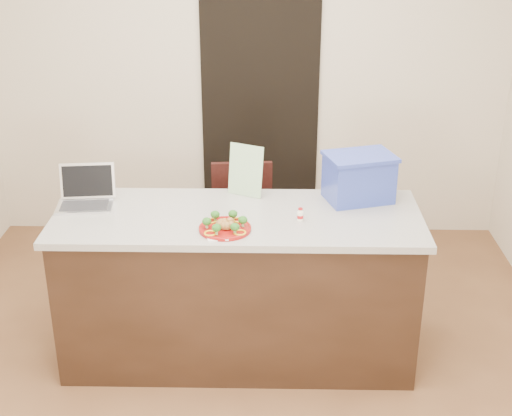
{
  "coord_description": "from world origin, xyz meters",
  "views": [
    {
      "loc": [
        0.18,
        -3.36,
        2.57
      ],
      "look_at": [
        0.1,
        0.2,
        0.98
      ],
      "focal_mm": 50.0,
      "sensor_mm": 36.0,
      "label": 1
    }
  ],
  "objects_px": {
    "napkin": "(221,234)",
    "blue_box": "(359,177)",
    "island": "(238,286)",
    "plate": "(225,228)",
    "chair": "(242,223)",
    "yogurt_bottle": "(300,215)",
    "laptop": "(86,194)"
  },
  "relations": [
    {
      "from": "yogurt_bottle",
      "to": "laptop",
      "type": "relative_size",
      "value": 0.22
    },
    {
      "from": "napkin",
      "to": "yogurt_bottle",
      "type": "xyz_separation_m",
      "value": [
        0.42,
        0.19,
        0.03
      ]
    },
    {
      "from": "plate",
      "to": "blue_box",
      "type": "distance_m",
      "value": 0.87
    },
    {
      "from": "yogurt_bottle",
      "to": "laptop",
      "type": "distance_m",
      "value": 1.24
    },
    {
      "from": "blue_box",
      "to": "chair",
      "type": "height_order",
      "value": "blue_box"
    },
    {
      "from": "yogurt_bottle",
      "to": "chair",
      "type": "height_order",
      "value": "yogurt_bottle"
    },
    {
      "from": "napkin",
      "to": "plate",
      "type": "bearing_deg",
      "value": 72.2
    },
    {
      "from": "napkin",
      "to": "laptop",
      "type": "relative_size",
      "value": 0.46
    },
    {
      "from": "napkin",
      "to": "yogurt_bottle",
      "type": "relative_size",
      "value": 2.08
    },
    {
      "from": "island",
      "to": "blue_box",
      "type": "relative_size",
      "value": 4.61
    },
    {
      "from": "blue_box",
      "to": "napkin",
      "type": "bearing_deg",
      "value": -164.57
    },
    {
      "from": "napkin",
      "to": "yogurt_bottle",
      "type": "distance_m",
      "value": 0.46
    },
    {
      "from": "plate",
      "to": "chair",
      "type": "distance_m",
      "value": 1.02
    },
    {
      "from": "laptop",
      "to": "blue_box",
      "type": "height_order",
      "value": "blue_box"
    },
    {
      "from": "plate",
      "to": "napkin",
      "type": "distance_m",
      "value": 0.06
    },
    {
      "from": "chair",
      "to": "napkin",
      "type": "bearing_deg",
      "value": -98.7
    },
    {
      "from": "yogurt_bottle",
      "to": "blue_box",
      "type": "bearing_deg",
      "value": 40.58
    },
    {
      "from": "plate",
      "to": "blue_box",
      "type": "bearing_deg",
      "value": 29.61
    },
    {
      "from": "yogurt_bottle",
      "to": "laptop",
      "type": "height_order",
      "value": "laptop"
    },
    {
      "from": "napkin",
      "to": "chair",
      "type": "relative_size",
      "value": 0.17
    },
    {
      "from": "plate",
      "to": "chair",
      "type": "xyz_separation_m",
      "value": [
        0.05,
        0.93,
        -0.41
      ]
    },
    {
      "from": "yogurt_bottle",
      "to": "blue_box",
      "type": "distance_m",
      "value": 0.47
    },
    {
      "from": "laptop",
      "to": "chair",
      "type": "height_order",
      "value": "laptop"
    },
    {
      "from": "yogurt_bottle",
      "to": "laptop",
      "type": "bearing_deg",
      "value": 170.4
    },
    {
      "from": "napkin",
      "to": "laptop",
      "type": "distance_m",
      "value": 0.89
    },
    {
      "from": "plate",
      "to": "laptop",
      "type": "distance_m",
      "value": 0.89
    },
    {
      "from": "island",
      "to": "blue_box",
      "type": "height_order",
      "value": "blue_box"
    },
    {
      "from": "island",
      "to": "plate",
      "type": "bearing_deg",
      "value": -106.35
    },
    {
      "from": "laptop",
      "to": "chair",
      "type": "bearing_deg",
      "value": 28.05
    },
    {
      "from": "yogurt_bottle",
      "to": "plate",
      "type": "bearing_deg",
      "value": -162.14
    },
    {
      "from": "chair",
      "to": "blue_box",
      "type": "bearing_deg",
      "value": -40.41
    },
    {
      "from": "napkin",
      "to": "blue_box",
      "type": "distance_m",
      "value": 0.92
    }
  ]
}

